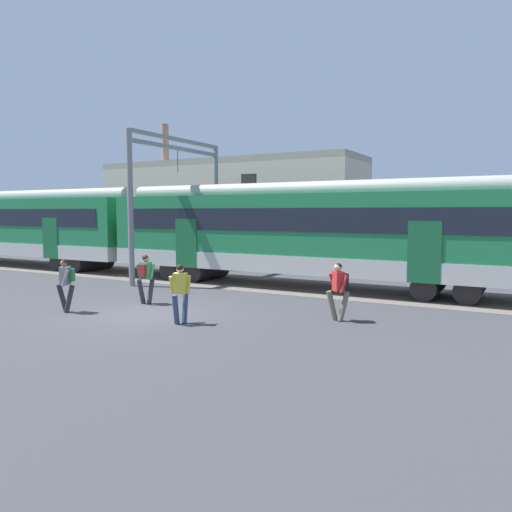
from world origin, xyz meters
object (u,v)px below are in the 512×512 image
(pedestrian_green, at_px, (145,275))
(pedestrian_red, at_px, (339,286))
(pedestrian_grey, at_px, (66,280))
(commuter_train, at_px, (146,229))
(pedestrian_yellow, at_px, (180,289))

(pedestrian_green, height_order, pedestrian_red, same)
(pedestrian_grey, distance_m, pedestrian_red, 8.31)
(pedestrian_grey, relative_size, pedestrian_red, 1.00)
(commuter_train, xyz_separation_m, pedestrian_red, (11.87, -5.41, -1.26))
(pedestrian_green, distance_m, pedestrian_red, 6.64)
(pedestrian_yellow, bearing_deg, pedestrian_red, 33.93)
(commuter_train, xyz_separation_m, pedestrian_yellow, (8.16, -7.90, -1.29))
(pedestrian_green, height_order, pedestrian_yellow, same)
(pedestrian_yellow, distance_m, pedestrian_red, 4.47)
(pedestrian_green, xyz_separation_m, pedestrian_yellow, (2.90, -1.86, -0.03))
(commuter_train, distance_m, pedestrian_grey, 9.35)
(commuter_train, relative_size, pedestrian_red, 22.83)
(commuter_train, height_order, pedestrian_yellow, commuter_train)
(pedestrian_yellow, bearing_deg, commuter_train, 135.92)
(commuter_train, bearing_deg, pedestrian_yellow, -44.08)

